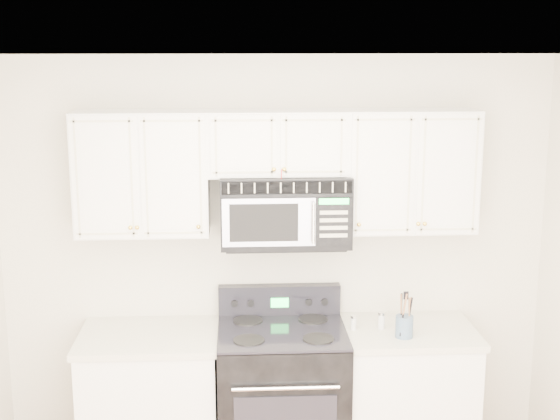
{
  "coord_description": "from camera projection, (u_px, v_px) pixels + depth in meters",
  "views": [
    {
      "loc": [
        -0.25,
        -3.11,
        2.68
      ],
      "look_at": [
        0.0,
        1.3,
        1.72
      ],
      "focal_mm": 50.0,
      "sensor_mm": 36.0,
      "label": 1
    }
  ],
  "objects": [
    {
      "name": "room",
      "position": [
        297.0,
        370.0,
        3.34
      ],
      "size": [
        3.51,
        3.51,
        2.61
      ],
      "color": "#9B6A49",
      "rests_on": "ground"
    },
    {
      "name": "upper_cabinets",
      "position": [
        277.0,
        165.0,
        4.75
      ],
      "size": [
        2.44,
        0.37,
        0.75
      ],
      "color": "silver",
      "rests_on": "ground"
    },
    {
      "name": "range",
      "position": [
        282.0,
        397.0,
        4.9
      ],
      "size": [
        0.79,
        0.72,
        1.13
      ],
      "color": "black",
      "rests_on": "ground"
    },
    {
      "name": "shaker_salt",
      "position": [
        354.0,
        322.0,
        4.84
      ],
      "size": [
        0.04,
        0.04,
        0.09
      ],
      "color": "#BDBDBD",
      "rests_on": "base_cabinet_right"
    },
    {
      "name": "shaker_pepper",
      "position": [
        381.0,
        320.0,
        4.85
      ],
      "size": [
        0.05,
        0.05,
        0.11
      ],
      "color": "#BDBDBD",
      "rests_on": "base_cabinet_right"
    },
    {
      "name": "base_cabinet_right",
      "position": [
        404.0,
        401.0,
        4.98
      ],
      "size": [
        0.86,
        0.65,
        0.92
      ],
      "color": "silver",
      "rests_on": "ground"
    },
    {
      "name": "utensil_crock",
      "position": [
        404.0,
        325.0,
        4.71
      ],
      "size": [
        0.11,
        0.11,
        0.29
      ],
      "color": "#495B6F",
      "rests_on": "base_cabinet_right"
    },
    {
      "name": "microwave",
      "position": [
        285.0,
        209.0,
        4.78
      ],
      "size": [
        0.79,
        0.44,
        0.43
      ],
      "color": "black",
      "rests_on": "ground"
    },
    {
      "name": "base_cabinet_left",
      "position": [
        152.0,
        408.0,
        4.89
      ],
      "size": [
        0.86,
        0.65,
        0.92
      ],
      "color": "silver",
      "rests_on": "ground"
    }
  ]
}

